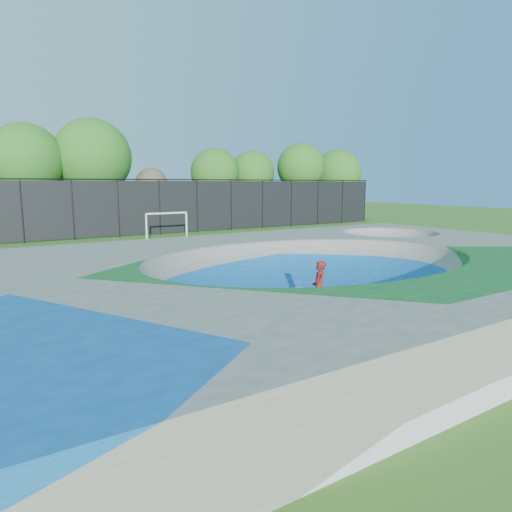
% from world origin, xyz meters
% --- Properties ---
extents(ground, '(120.00, 120.00, 0.00)m').
position_xyz_m(ground, '(0.00, 0.00, 0.00)').
color(ground, '#37641B').
rests_on(ground, ground).
extents(skate_deck, '(22.00, 14.00, 1.50)m').
position_xyz_m(skate_deck, '(0.00, 0.00, 0.75)').
color(skate_deck, gray).
rests_on(skate_deck, ground).
extents(skater, '(0.67, 0.65, 1.55)m').
position_xyz_m(skater, '(-0.70, -1.10, 0.78)').
color(skater, red).
rests_on(skater, ground).
extents(skateboard, '(0.77, 0.62, 0.05)m').
position_xyz_m(skateboard, '(-0.70, -1.10, 0.03)').
color(skateboard, black).
rests_on(skateboard, ground).
extents(soccer_goal, '(2.86, 0.12, 1.89)m').
position_xyz_m(soccer_goal, '(1.92, 16.96, 1.30)').
color(soccer_goal, white).
rests_on(soccer_goal, ground).
extents(fence, '(48.09, 0.09, 4.04)m').
position_xyz_m(fence, '(0.00, 21.00, 2.10)').
color(fence, black).
rests_on(fence, ground).
extents(treeline, '(53.28, 7.35, 8.75)m').
position_xyz_m(treeline, '(-1.32, 26.00, 5.00)').
color(treeline, '#4D3D26').
rests_on(treeline, ground).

